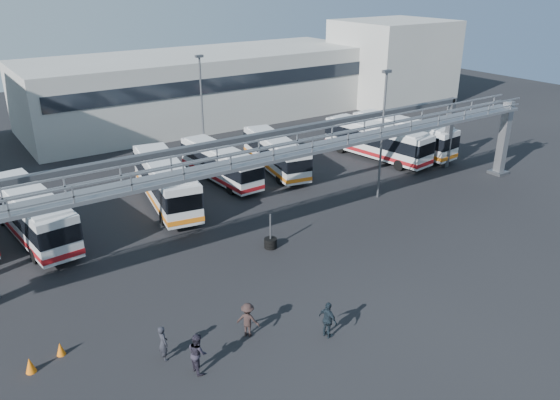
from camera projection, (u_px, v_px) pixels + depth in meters
ground at (312, 276)px, 32.81m from camera, size 140.00×140.00×0.00m
gantry at (259, 164)px, 35.17m from camera, size 51.40×5.15×7.10m
warehouse at (203, 87)px, 66.49m from camera, size 42.00×14.00×8.00m
building_right at (392, 62)px, 74.78m from camera, size 14.00×12.00×11.00m
light_pole_mid at (383, 129)px, 42.15m from camera, size 0.70×0.35×10.21m
light_pole_back at (202, 105)px, 49.46m from camera, size 0.70×0.35×10.21m
bus_2 at (31, 212)px, 36.84m from camera, size 3.80×11.60×3.46m
bus_4 at (165, 181)px, 42.31m from camera, size 4.56×11.84×3.51m
bus_5 at (220, 163)px, 47.16m from camera, size 2.80×10.16×3.06m
bus_6 at (275, 153)px, 49.64m from camera, size 4.24×10.59×3.14m
bus_8 at (377, 140)px, 52.74m from camera, size 4.22×11.56×3.43m
bus_9 at (403, 134)px, 54.59m from camera, size 3.84×11.52×3.43m
pedestrian_a at (163, 343)px, 25.49m from camera, size 0.46×0.68×1.81m
pedestrian_b at (198, 353)px, 24.69m from camera, size 0.76×0.97×1.98m
pedestrian_c at (248, 320)px, 27.16m from camera, size 1.30×1.34×1.83m
pedestrian_d at (328, 320)px, 27.03m from camera, size 0.65×1.21×1.96m
cone_left at (60, 349)px, 25.98m from camera, size 0.51×0.51×0.67m
cone_right at (30, 365)px, 24.83m from camera, size 0.52×0.52×0.76m
tire_stack at (271, 242)px, 36.07m from camera, size 0.85×0.85×2.44m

